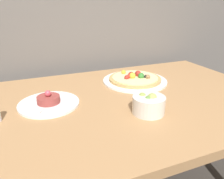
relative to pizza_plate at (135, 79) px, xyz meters
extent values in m
cube|color=#AD7F51|center=(-0.13, -0.18, -0.03)|extent=(1.38, 0.89, 0.03)
cylinder|color=#AD7F51|center=(0.50, 0.21, -0.40)|extent=(0.06, 0.06, 0.69)
cylinder|color=white|center=(0.00, 0.00, -0.01)|extent=(0.34, 0.34, 0.01)
cylinder|color=tan|center=(0.00, 0.00, 0.00)|extent=(0.28, 0.28, 0.01)
cylinder|color=beige|center=(0.00, 0.00, 0.01)|extent=(0.24, 0.24, 0.00)
sphere|color=#B22D23|center=(-0.05, -0.01, 0.02)|extent=(0.03, 0.03, 0.03)
sphere|color=black|center=(0.05, -0.03, 0.02)|extent=(0.02, 0.02, 0.02)
sphere|color=black|center=(-0.02, 0.01, 0.02)|extent=(0.03, 0.03, 0.03)
sphere|color=gold|center=(-0.03, 0.08, 0.02)|extent=(0.03, 0.03, 0.03)
sphere|color=#387F33|center=(0.03, -0.02, 0.02)|extent=(0.03, 0.03, 0.03)
sphere|color=gold|center=(-0.02, -0.01, 0.02)|extent=(0.04, 0.04, 0.04)
sphere|color=#997047|center=(0.05, -0.04, 0.02)|extent=(0.02, 0.02, 0.02)
sphere|color=#B22D23|center=(-0.02, 0.00, 0.02)|extent=(0.04, 0.04, 0.04)
sphere|color=#B22D23|center=(-0.04, 0.00, 0.02)|extent=(0.02, 0.02, 0.02)
sphere|color=#B22D23|center=(0.03, 0.02, 0.02)|extent=(0.03, 0.03, 0.03)
cylinder|color=white|center=(-0.47, -0.12, -0.01)|extent=(0.25, 0.25, 0.01)
cylinder|color=#933D38|center=(-0.47, -0.12, 0.01)|extent=(0.09, 0.09, 0.03)
sphere|color=#DB4C5B|center=(-0.47, -0.12, 0.04)|extent=(0.03, 0.03, 0.03)
cube|color=white|center=(-0.38, -0.12, 0.00)|extent=(0.04, 0.02, 0.01)
cube|color=white|center=(-0.42, -0.04, 0.00)|extent=(0.03, 0.04, 0.01)
cube|color=white|center=(-0.51, -0.04, 0.00)|extent=(0.03, 0.04, 0.01)
cube|color=white|center=(-0.55, -0.12, 0.00)|extent=(0.04, 0.02, 0.01)
cube|color=white|center=(-0.51, -0.19, 0.00)|extent=(0.03, 0.04, 0.01)
cube|color=white|center=(-0.42, -0.19, 0.00)|extent=(0.03, 0.04, 0.01)
cylinder|color=silver|center=(-0.12, -0.34, 0.02)|extent=(0.13, 0.13, 0.07)
sphere|color=#668E42|center=(-0.13, -0.34, 0.05)|extent=(0.03, 0.03, 0.03)
sphere|color=#8EA34C|center=(-0.13, -0.31, 0.05)|extent=(0.03, 0.03, 0.03)
sphere|color=#A3B25B|center=(-0.11, -0.34, 0.05)|extent=(0.04, 0.04, 0.04)
camera|label=1|loc=(-0.53, -0.98, 0.39)|focal=35.00mm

